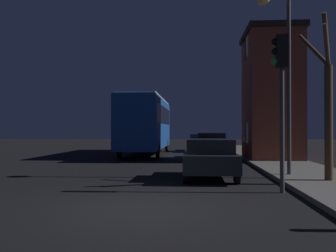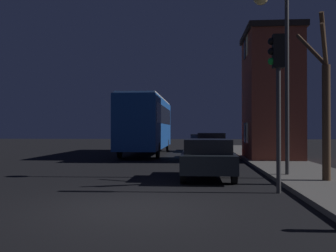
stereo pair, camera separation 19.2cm
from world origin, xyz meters
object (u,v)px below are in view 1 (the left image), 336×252
at_px(bus, 146,121).
at_px(car_far_lane, 200,142).
at_px(car_mid_lane, 211,145).
at_px(car_near_lane, 210,158).
at_px(streetlamp, 274,35).
at_px(traffic_light, 281,79).
at_px(bare_tree, 327,103).

relative_size(bus, car_far_lane, 2.44).
height_order(bus, car_mid_lane, bus).
bearing_deg(car_mid_lane, car_far_lane, 93.40).
bearing_deg(car_near_lane, car_mid_lane, 87.29).
xyz_separation_m(streetlamp, bus, (-6.16, 12.46, -2.78)).
distance_m(traffic_light, car_far_lane, 19.57).
distance_m(bus, car_near_lane, 13.46).
height_order(bare_tree, bus, bare_tree).
xyz_separation_m(car_near_lane, car_mid_lane, (0.42, 8.78, 0.06)).
xyz_separation_m(streetlamp, bare_tree, (1.28, -1.51, -2.54)).
distance_m(bare_tree, bus, 15.83).
relative_size(streetlamp, car_far_lane, 1.42).
height_order(bare_tree, car_mid_lane, bare_tree).
bearing_deg(car_far_lane, traffic_light, -84.56).
distance_m(bare_tree, car_mid_lane, 10.59).
height_order(bus, car_far_lane, bus).
distance_m(car_near_lane, car_far_lane, 16.54).
bearing_deg(traffic_light, car_mid_lane, 96.79).
bearing_deg(bus, traffic_light, -70.07).
xyz_separation_m(streetlamp, car_mid_lane, (-1.88, 8.44, -4.27)).
distance_m(car_near_lane, car_mid_lane, 8.79).
relative_size(streetlamp, traffic_light, 1.53).
xyz_separation_m(streetlamp, car_near_lane, (-2.30, -0.34, -4.33)).
relative_size(car_near_lane, car_far_lane, 0.83).
distance_m(streetlamp, car_far_lane, 16.94).
height_order(traffic_light, car_far_lane, traffic_light).
xyz_separation_m(traffic_light, bus, (-5.66, 15.60, -0.78)).
relative_size(streetlamp, car_mid_lane, 1.37).
relative_size(traffic_light, car_far_lane, 0.93).
xyz_separation_m(traffic_light, car_mid_lane, (-1.38, 11.59, -2.27)).
relative_size(bare_tree, car_far_lane, 1.09).
bearing_deg(car_mid_lane, car_near_lane, -92.71).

